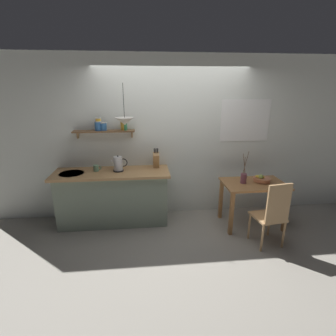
% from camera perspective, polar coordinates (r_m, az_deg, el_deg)
% --- Properties ---
extents(ground_plane, '(14.00, 14.00, 0.00)m').
position_cam_1_polar(ground_plane, '(4.23, 1.74, -13.38)').
color(ground_plane, gray).
extents(back_wall, '(6.80, 0.11, 2.70)m').
position_cam_1_polar(back_wall, '(4.37, 3.49, 6.73)').
color(back_wall, silver).
rests_on(back_wall, ground_plane).
extents(kitchen_counter, '(1.83, 0.63, 0.90)m').
position_cam_1_polar(kitchen_counter, '(4.30, -12.21, -6.37)').
color(kitchen_counter, gray).
rests_on(kitchen_counter, ground_plane).
extents(wall_shelf, '(0.97, 0.20, 0.33)m').
position_cam_1_polar(wall_shelf, '(4.17, -13.90, 8.74)').
color(wall_shelf, brown).
extents(dining_table, '(0.97, 0.64, 0.73)m').
position_cam_1_polar(dining_table, '(4.30, 18.67, -4.79)').
color(dining_table, '#9E6B3D').
rests_on(dining_table, ground_plane).
extents(dining_chair_near, '(0.46, 0.44, 0.99)m').
position_cam_1_polar(dining_chair_near, '(3.82, 22.44, -9.32)').
color(dining_chair_near, tan).
rests_on(dining_chair_near, ground_plane).
extents(fruit_bowl, '(0.27, 0.27, 0.13)m').
position_cam_1_polar(fruit_bowl, '(4.33, 20.31, -2.32)').
color(fruit_bowl, '#BC704C').
rests_on(fruit_bowl, dining_table).
extents(twig_vase, '(0.10, 0.09, 0.52)m').
position_cam_1_polar(twig_vase, '(4.16, 16.65, -2.11)').
color(twig_vase, brown).
rests_on(twig_vase, dining_table).
extents(electric_kettle, '(0.26, 0.16, 0.26)m').
position_cam_1_polar(electric_kettle, '(4.10, -11.11, 0.89)').
color(electric_kettle, black).
rests_on(electric_kettle, kitchen_counter).
extents(knife_block, '(0.10, 0.19, 0.34)m').
position_cam_1_polar(knife_block, '(4.20, -2.71, 1.87)').
color(knife_block, tan).
rests_on(knife_block, kitchen_counter).
extents(coffee_mug_by_sink, '(0.12, 0.08, 0.10)m').
position_cam_1_polar(coffee_mug_by_sink, '(4.19, -15.85, -0.02)').
color(coffee_mug_by_sink, slate).
rests_on(coffee_mug_by_sink, kitchen_counter).
extents(pendant_lamp, '(0.29, 0.29, 0.60)m').
position_cam_1_polar(pendant_lamp, '(3.91, -9.75, 10.38)').
color(pendant_lamp, black).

